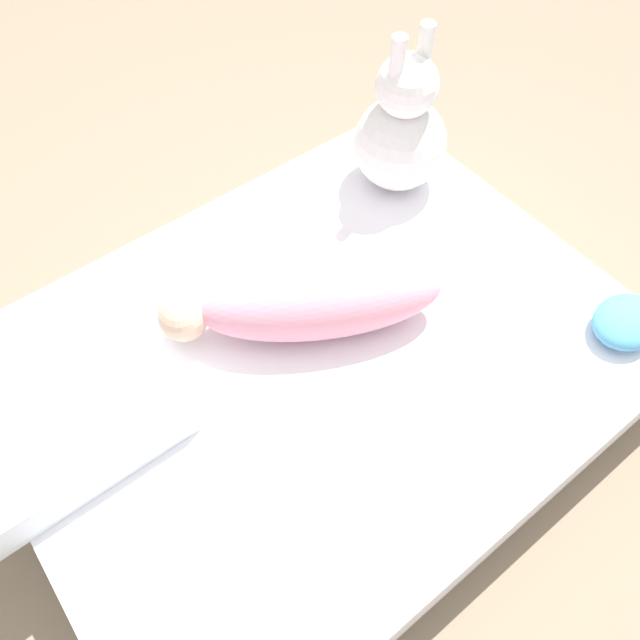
% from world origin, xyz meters
% --- Properties ---
extents(ground_plane, '(12.00, 12.00, 0.00)m').
position_xyz_m(ground_plane, '(0.00, 0.00, 0.00)').
color(ground_plane, '#7A6B56').
extents(bed_mattress, '(1.24, 0.97, 0.23)m').
position_xyz_m(bed_mattress, '(0.00, 0.00, 0.11)').
color(bed_mattress, white).
rests_on(bed_mattress, ground_plane).
extents(swaddled_baby, '(0.54, 0.39, 0.16)m').
position_xyz_m(swaddled_baby, '(0.03, 0.06, 0.30)').
color(swaddled_baby, pink).
rests_on(swaddled_baby, bed_mattress).
extents(pillow, '(0.39, 0.29, 0.08)m').
position_xyz_m(pillow, '(-0.48, 0.13, 0.27)').
color(pillow, white).
rests_on(pillow, bed_mattress).
extents(bunny_plush, '(0.22, 0.22, 0.39)m').
position_xyz_m(bunny_plush, '(0.45, 0.28, 0.37)').
color(bunny_plush, white).
rests_on(bunny_plush, bed_mattress).
extents(turtle_plush, '(0.20, 0.13, 0.06)m').
position_xyz_m(turtle_plush, '(0.53, -0.35, 0.26)').
color(turtle_plush, '#4C99C6').
rests_on(turtle_plush, bed_mattress).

